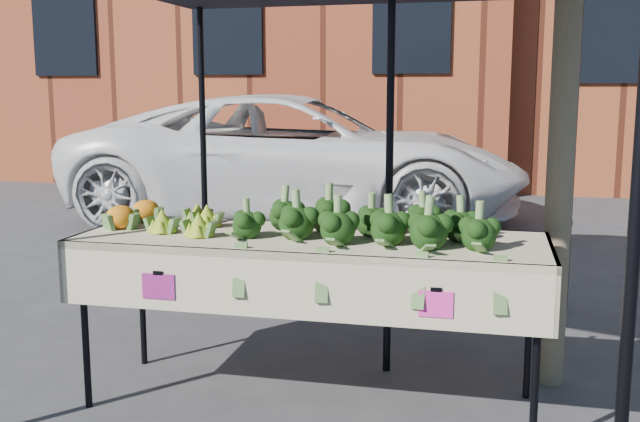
{
  "coord_description": "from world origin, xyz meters",
  "views": [
    {
      "loc": [
        1.03,
        -3.56,
        1.64
      ],
      "look_at": [
        0.06,
        0.22,
        1.0
      ],
      "focal_mm": 41.43,
      "sensor_mm": 36.0,
      "label": 1
    }
  ],
  "objects": [
    {
      "name": "broccoli_heap",
      "position": [
        0.33,
        0.04,
        1.01
      ],
      "size": [
        1.34,
        0.54,
        0.22
      ],
      "primitive_type": "ellipsoid",
      "color": "black",
      "rests_on": "table"
    },
    {
      "name": "romanesco_cluster",
      "position": [
        -0.61,
        0.05,
        0.99
      ],
      "size": [
        0.4,
        0.54,
        0.17
      ],
      "primitive_type": "ellipsoid",
      "color": "#A8B829",
      "rests_on": "table"
    },
    {
      "name": "table",
      "position": [
        0.06,
        0.02,
        0.45
      ],
      "size": [
        2.42,
        0.86,
        0.9
      ],
      "color": "beige",
      "rests_on": "ground"
    },
    {
      "name": "cauliflower_pair",
      "position": [
        -0.98,
        0.08,
        0.98
      ],
      "size": [
        0.2,
        0.4,
        0.15
      ],
      "primitive_type": "ellipsoid",
      "color": "orange",
      "rests_on": "table"
    },
    {
      "name": "street_tree",
      "position": [
        1.3,
        0.63,
        2.11
      ],
      "size": [
        2.14,
        2.14,
        4.21
      ],
      "primitive_type": null,
      "color": "#1E4C14",
      "rests_on": "ground"
    },
    {
      "name": "ground",
      "position": [
        0.0,
        0.0,
        0.0
      ],
      "size": [
        90.0,
        90.0,
        0.0
      ],
      "primitive_type": "plane",
      "color": "#333335"
    },
    {
      "name": "canopy",
      "position": [
        0.02,
        0.65,
        1.37
      ],
      "size": [
        3.16,
        3.16,
        2.74
      ],
      "primitive_type": null,
      "color": "black",
      "rests_on": "ground"
    }
  ]
}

